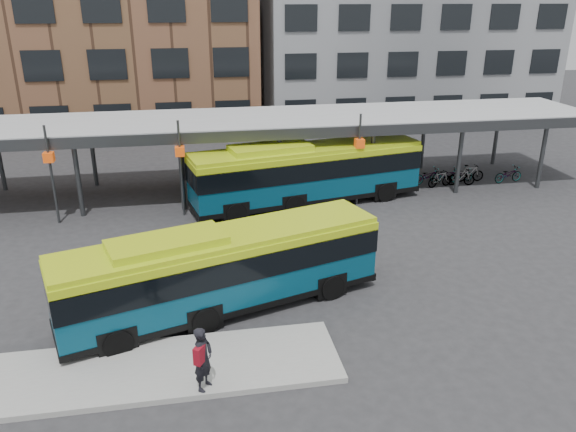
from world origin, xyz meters
name	(u,v)px	position (x,y,z in m)	size (l,w,h in m)	color
ground	(272,308)	(0.00, 0.00, 0.00)	(120.00, 120.00, 0.00)	#28282B
boarding_island	(99,375)	(-5.50, -3.00, 0.09)	(14.00, 3.00, 0.18)	gray
canopy	(235,123)	(-0.06, 12.87, 3.91)	(40.00, 6.53, 4.80)	#999B9E
building_grey	(399,0)	(16.00, 32.00, 10.00)	(24.00, 14.00, 20.00)	slate
bus_front	(222,268)	(-1.70, 0.21, 1.61)	(11.39, 5.63, 3.09)	#073D55
bus_rear	(306,172)	(3.37, 10.26, 1.75)	(12.48, 5.01, 3.37)	#073D55
pedestrian	(203,359)	(-2.52, -4.21, 1.14)	(0.74, 0.82, 1.89)	black
bike_rack	(460,175)	(12.97, 12.06, 0.48)	(6.69, 1.58, 1.03)	slate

